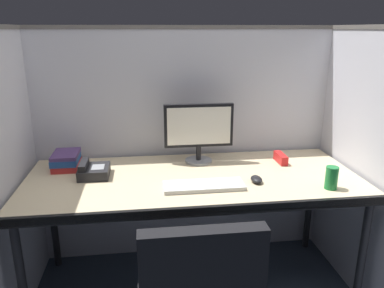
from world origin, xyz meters
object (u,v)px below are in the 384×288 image
object	(u,v)px
computer_mouse	(256,179)
red_stapler	(281,158)
desk	(193,185)
soda_can	(331,178)
desk_phone	(93,171)
keyboard_main	(204,186)
book_stack	(66,160)
monitor_center	(199,129)

from	to	relation	value
computer_mouse	red_stapler	distance (m)	0.38
desk	computer_mouse	bearing A→B (deg)	-19.08
computer_mouse	soda_can	size ratio (longest dim) A/B	0.79
desk_phone	computer_mouse	bearing A→B (deg)	-12.93
keyboard_main	soda_can	bearing A→B (deg)	-8.38
desk	red_stapler	world-z (taller)	red_stapler
desk	computer_mouse	size ratio (longest dim) A/B	19.79
keyboard_main	soda_can	distance (m)	0.67
keyboard_main	book_stack	bearing A→B (deg)	152.62
monitor_center	soda_can	world-z (taller)	monitor_center
desk_phone	soda_can	size ratio (longest dim) A/B	1.56
book_stack	soda_can	bearing A→B (deg)	-19.16
desk_phone	soda_can	distance (m)	1.32
keyboard_main	desk_phone	world-z (taller)	desk_phone
desk	red_stapler	xyz separation A→B (m)	(0.58, 0.18, 0.08)
desk_phone	red_stapler	distance (m)	1.15
book_stack	soda_can	xyz separation A→B (m)	(1.45, -0.50, 0.01)
monitor_center	computer_mouse	bearing A→B (deg)	-54.02
monitor_center	desk_phone	size ratio (longest dim) A/B	2.26
book_stack	computer_mouse	bearing A→B (deg)	-18.85
book_stack	red_stapler	world-z (taller)	book_stack
desk_phone	red_stapler	xyz separation A→B (m)	(1.15, 0.09, -0.01)
desk	soda_can	size ratio (longest dim) A/B	15.57
computer_mouse	red_stapler	world-z (taller)	red_stapler
monitor_center	keyboard_main	bearing A→B (deg)	-94.43
monitor_center	desk_phone	distance (m)	0.68
keyboard_main	book_stack	world-z (taller)	book_stack
soda_can	red_stapler	distance (m)	0.45
desk_phone	keyboard_main	bearing A→B (deg)	-21.91
monitor_center	red_stapler	distance (m)	0.55
keyboard_main	red_stapler	world-z (taller)	red_stapler
book_stack	desk_phone	world-z (taller)	book_stack
keyboard_main	monitor_center	bearing A→B (deg)	85.57
desk_phone	red_stapler	world-z (taller)	desk_phone
keyboard_main	desk	bearing A→B (deg)	103.18
computer_mouse	book_stack	distance (m)	1.14
soda_can	desk	bearing A→B (deg)	160.40
monitor_center	soda_can	xyz separation A→B (m)	(0.63, -0.50, -0.15)
red_stapler	desk_phone	bearing A→B (deg)	-175.67
desk_phone	red_stapler	size ratio (longest dim) A/B	1.27
computer_mouse	book_stack	world-z (taller)	book_stack
computer_mouse	keyboard_main	bearing A→B (deg)	-173.26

